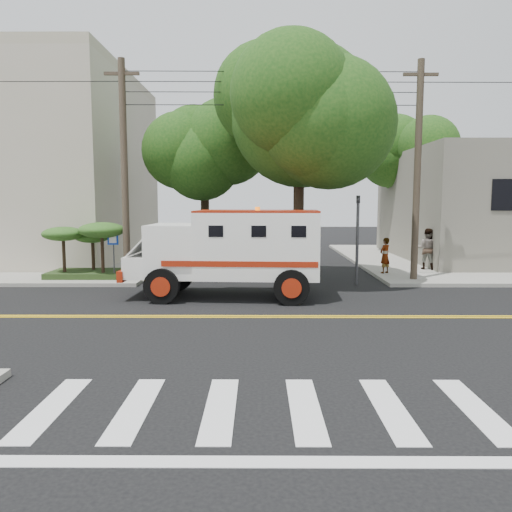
{
  "coord_description": "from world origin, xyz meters",
  "views": [
    {
      "loc": [
        -0.17,
        -14.38,
        3.42
      ],
      "look_at": [
        -0.25,
        1.79,
        1.6
      ],
      "focal_mm": 35.0,
      "sensor_mm": 36.0,
      "label": 1
    }
  ],
  "objects": [
    {
      "name": "accessibility_sign",
      "position": [
        -6.2,
        6.17,
        1.37
      ],
      "size": [
        0.45,
        0.1,
        2.02
      ],
      "color": "#3F3F42",
      "rests_on": "ground"
    },
    {
      "name": "utility_pole_left",
      "position": [
        -5.6,
        6.0,
        4.5
      ],
      "size": [
        0.28,
        0.28,
        9.0
      ],
      "primitive_type": "cylinder",
      "color": "#382D23",
      "rests_on": "ground"
    },
    {
      "name": "utility_pole_right",
      "position": [
        6.3,
        6.2,
        4.5
      ],
      "size": [
        0.28,
        0.28,
        9.0
      ],
      "primitive_type": "cylinder",
      "color": "#382D23",
      "rests_on": "ground"
    },
    {
      "name": "tree_right",
      "position": [
        8.84,
        15.77,
        6.09
      ],
      "size": [
        4.8,
        4.5,
        8.2
      ],
      "color": "black",
      "rests_on": "ground"
    },
    {
      "name": "traffic_signal",
      "position": [
        3.8,
        5.6,
        2.23
      ],
      "size": [
        0.15,
        0.18,
        3.6
      ],
      "color": "#3F3F42",
      "rests_on": "ground"
    },
    {
      "name": "tree_main",
      "position": [
        1.94,
        6.21,
        7.2
      ],
      "size": [
        6.08,
        5.7,
        9.85
      ],
      "color": "black",
      "rests_on": "ground"
    },
    {
      "name": "sidewalk_nw",
      "position": [
        -13.5,
        13.5,
        0.07
      ],
      "size": [
        17.0,
        17.0,
        0.15
      ],
      "primitive_type": "cube",
      "color": "gray",
      "rests_on": "ground"
    },
    {
      "name": "ground",
      "position": [
        0.0,
        0.0,
        0.0
      ],
      "size": [
        100.0,
        100.0,
        0.0
      ],
      "primitive_type": "plane",
      "color": "black",
      "rests_on": "ground"
    },
    {
      "name": "pedestrian_a",
      "position": [
        5.5,
        7.84,
        0.95
      ],
      "size": [
        0.69,
        0.66,
        1.59
      ],
      "primitive_type": "imported",
      "rotation": [
        0.0,
        0.0,
        3.82
      ],
      "color": "gray",
      "rests_on": "sidewalk_ne"
    },
    {
      "name": "sidewalk_ne",
      "position": [
        13.5,
        13.5,
        0.07
      ],
      "size": [
        17.0,
        17.0,
        0.15
      ],
      "primitive_type": "cube",
      "color": "gray",
      "rests_on": "ground"
    },
    {
      "name": "armored_truck",
      "position": [
        -1.08,
        2.96,
        1.74
      ],
      "size": [
        6.86,
        3.03,
        3.07
      ],
      "rotation": [
        0.0,
        0.0,
        -0.05
      ],
      "color": "white",
      "rests_on": "ground"
    },
    {
      "name": "pedestrian_b",
      "position": [
        7.82,
        9.13,
        1.12
      ],
      "size": [
        1.2,
        1.15,
        1.94
      ],
      "primitive_type": "imported",
      "rotation": [
        0.0,
        0.0,
        2.52
      ],
      "color": "gray",
      "rests_on": "sidewalk_ne"
    },
    {
      "name": "palm_planter",
      "position": [
        -7.44,
        6.62,
        1.65
      ],
      "size": [
        3.52,
        2.63,
        2.36
      ],
      "color": "#1E3314",
      "rests_on": "sidewalk_nw"
    },
    {
      "name": "tree_left",
      "position": [
        -2.68,
        11.79,
        5.73
      ],
      "size": [
        4.48,
        4.2,
        7.7
      ],
      "color": "black",
      "rests_on": "ground"
    }
  ]
}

